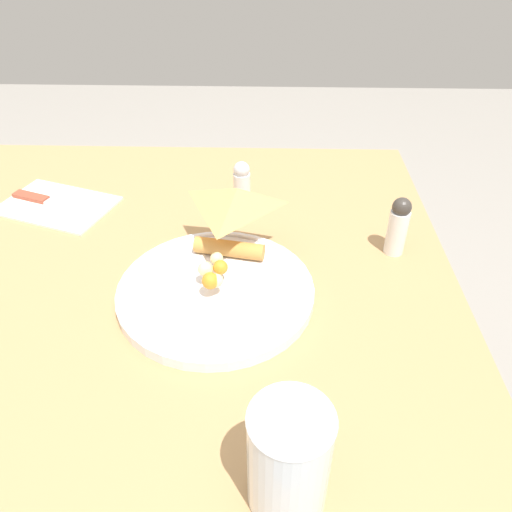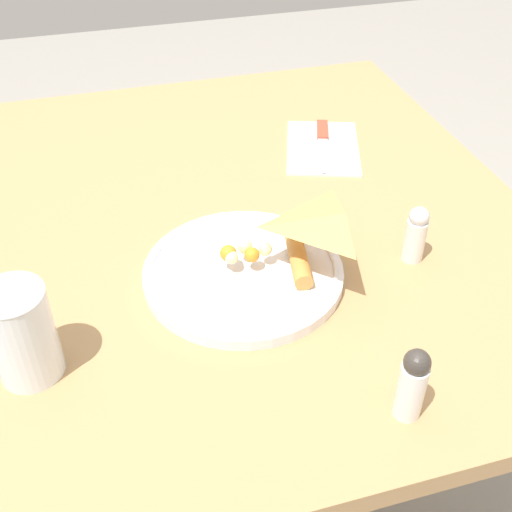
{
  "view_description": "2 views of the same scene",
  "coord_description": "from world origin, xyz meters",
  "px_view_note": "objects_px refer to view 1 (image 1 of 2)",
  "views": [
    {
      "loc": [
        0.22,
        -0.57,
        1.19
      ],
      "look_at": [
        0.2,
        -0.02,
        0.78
      ],
      "focal_mm": 35.0,
      "sensor_mm": 36.0,
      "label": 1
    },
    {
      "loc": [
        0.78,
        -0.22,
        1.3
      ],
      "look_at": [
        0.15,
        -0.04,
        0.77
      ],
      "focal_mm": 45.0,
      "sensor_mm": 36.0,
      "label": 2
    }
  ],
  "objects_px": {
    "butter_knife": "(53,202)",
    "dining_table": "(129,323)",
    "plate_pizza": "(217,286)",
    "pepper_shaker": "(398,226)",
    "napkin_folded": "(57,205)",
    "salt_shaker": "(242,185)",
    "milk_glass": "(289,461)"
  },
  "relations": [
    {
      "from": "butter_knife",
      "to": "salt_shaker",
      "type": "xyz_separation_m",
      "value": [
        0.33,
        0.01,
        0.04
      ]
    },
    {
      "from": "plate_pizza",
      "to": "dining_table",
      "type": "bearing_deg",
      "value": 159.79
    },
    {
      "from": "napkin_folded",
      "to": "plate_pizza",
      "type": "bearing_deg",
      "value": -36.4
    },
    {
      "from": "pepper_shaker",
      "to": "salt_shaker",
      "type": "bearing_deg",
      "value": 152.12
    },
    {
      "from": "plate_pizza",
      "to": "napkin_folded",
      "type": "height_order",
      "value": "plate_pizza"
    },
    {
      "from": "dining_table",
      "to": "plate_pizza",
      "type": "bearing_deg",
      "value": -20.21
    },
    {
      "from": "milk_glass",
      "to": "pepper_shaker",
      "type": "bearing_deg",
      "value": 65.95
    },
    {
      "from": "salt_shaker",
      "to": "pepper_shaker",
      "type": "height_order",
      "value": "pepper_shaker"
    },
    {
      "from": "salt_shaker",
      "to": "pepper_shaker",
      "type": "xyz_separation_m",
      "value": [
        0.24,
        -0.12,
        0.0
      ]
    },
    {
      "from": "dining_table",
      "to": "butter_knife",
      "type": "bearing_deg",
      "value": 132.66
    },
    {
      "from": "napkin_folded",
      "to": "salt_shaker",
      "type": "xyz_separation_m",
      "value": [
        0.32,
        0.01,
        0.04
      ]
    },
    {
      "from": "pepper_shaker",
      "to": "napkin_folded",
      "type": "bearing_deg",
      "value": 168.37
    },
    {
      "from": "pepper_shaker",
      "to": "butter_knife",
      "type": "bearing_deg",
      "value": 168.25
    },
    {
      "from": "salt_shaker",
      "to": "plate_pizza",
      "type": "bearing_deg",
      "value": -95.71
    },
    {
      "from": "dining_table",
      "to": "pepper_shaker",
      "type": "xyz_separation_m",
      "value": [
        0.41,
        0.05,
        0.16
      ]
    },
    {
      "from": "milk_glass",
      "to": "salt_shaker",
      "type": "distance_m",
      "value": 0.51
    },
    {
      "from": "milk_glass",
      "to": "napkin_folded",
      "type": "bearing_deg",
      "value": 128.0
    },
    {
      "from": "napkin_folded",
      "to": "pepper_shaker",
      "type": "xyz_separation_m",
      "value": [
        0.56,
        -0.11,
        0.04
      ]
    },
    {
      "from": "dining_table",
      "to": "pepper_shaker",
      "type": "relative_size",
      "value": 10.54
    },
    {
      "from": "napkin_folded",
      "to": "dining_table",
      "type": "bearing_deg",
      "value": -48.37
    },
    {
      "from": "milk_glass",
      "to": "butter_knife",
      "type": "distance_m",
      "value": 0.64
    },
    {
      "from": "milk_glass",
      "to": "pepper_shaker",
      "type": "relative_size",
      "value": 1.27
    },
    {
      "from": "plate_pizza",
      "to": "milk_glass",
      "type": "xyz_separation_m",
      "value": [
        0.09,
        -0.28,
        0.04
      ]
    },
    {
      "from": "milk_glass",
      "to": "salt_shaker",
      "type": "relative_size",
      "value": 1.41
    },
    {
      "from": "butter_knife",
      "to": "pepper_shaker",
      "type": "distance_m",
      "value": 0.58
    },
    {
      "from": "plate_pizza",
      "to": "napkin_folded",
      "type": "bearing_deg",
      "value": 143.6
    },
    {
      "from": "butter_knife",
      "to": "dining_table",
      "type": "bearing_deg",
      "value": -27.69
    },
    {
      "from": "butter_knife",
      "to": "salt_shaker",
      "type": "bearing_deg",
      "value": 20.95
    },
    {
      "from": "plate_pizza",
      "to": "butter_knife",
      "type": "xyz_separation_m",
      "value": [
        -0.31,
        0.22,
        -0.01
      ]
    },
    {
      "from": "napkin_folded",
      "to": "pepper_shaker",
      "type": "relative_size",
      "value": 2.33
    },
    {
      "from": "dining_table",
      "to": "napkin_folded",
      "type": "relative_size",
      "value": 4.52
    },
    {
      "from": "plate_pizza",
      "to": "salt_shaker",
      "type": "relative_size",
      "value": 3.16
    }
  ]
}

